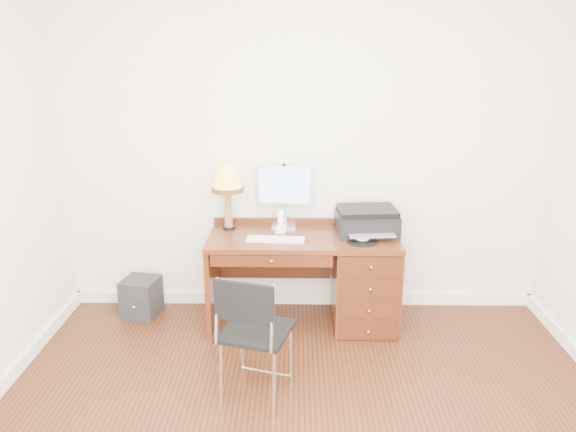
{
  "coord_description": "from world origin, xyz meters",
  "views": [
    {
      "loc": [
        -0.06,
        -2.79,
        2.2
      ],
      "look_at": [
        -0.12,
        1.2,
        0.98
      ],
      "focal_mm": 35.0,
      "sensor_mm": 36.0,
      "label": 1
    }
  ],
  "objects_px": {
    "desk": "(343,275)",
    "equipment_box": "(141,297)",
    "chair": "(255,327)",
    "phone": "(281,225)",
    "leg_lamp": "(227,182)",
    "printer": "(367,221)",
    "monitor": "(284,189)"
  },
  "relations": [
    {
      "from": "desk",
      "to": "equipment_box",
      "type": "height_order",
      "value": "desk"
    },
    {
      "from": "chair",
      "to": "phone",
      "type": "bearing_deg",
      "value": 100.3
    },
    {
      "from": "leg_lamp",
      "to": "equipment_box",
      "type": "bearing_deg",
      "value": -174.53
    },
    {
      "from": "phone",
      "to": "leg_lamp",
      "type": "bearing_deg",
      "value": 169.39
    },
    {
      "from": "desk",
      "to": "chair",
      "type": "xyz_separation_m",
      "value": [
        -0.63,
        -1.09,
        0.12
      ]
    },
    {
      "from": "leg_lamp",
      "to": "phone",
      "type": "bearing_deg",
      "value": -10.69
    },
    {
      "from": "chair",
      "to": "printer",
      "type": "bearing_deg",
      "value": 71.45
    },
    {
      "from": "monitor",
      "to": "desk",
      "type": "bearing_deg",
      "value": -22.1
    },
    {
      "from": "printer",
      "to": "phone",
      "type": "height_order",
      "value": "printer"
    },
    {
      "from": "desk",
      "to": "monitor",
      "type": "bearing_deg",
      "value": 153.38
    },
    {
      "from": "desk",
      "to": "leg_lamp",
      "type": "distance_m",
      "value": 1.19
    },
    {
      "from": "leg_lamp",
      "to": "monitor",
      "type": "bearing_deg",
      "value": 9.34
    },
    {
      "from": "leg_lamp",
      "to": "equipment_box",
      "type": "xyz_separation_m",
      "value": [
        -0.75,
        -0.07,
        -0.98
      ]
    },
    {
      "from": "desk",
      "to": "monitor",
      "type": "distance_m",
      "value": 0.85
    },
    {
      "from": "phone",
      "to": "equipment_box",
      "type": "relative_size",
      "value": 0.58
    },
    {
      "from": "desk",
      "to": "phone",
      "type": "distance_m",
      "value": 0.64
    },
    {
      "from": "phone",
      "to": "chair",
      "type": "relative_size",
      "value": 0.21
    },
    {
      "from": "printer",
      "to": "equipment_box",
      "type": "height_order",
      "value": "printer"
    },
    {
      "from": "printer",
      "to": "chair",
      "type": "relative_size",
      "value": 0.57
    },
    {
      "from": "leg_lamp",
      "to": "phone",
      "type": "relative_size",
      "value": 2.84
    },
    {
      "from": "printer",
      "to": "chair",
      "type": "xyz_separation_m",
      "value": [
        -0.81,
        -1.17,
        -0.32
      ]
    },
    {
      "from": "printer",
      "to": "equipment_box",
      "type": "relative_size",
      "value": 1.53
    },
    {
      "from": "monitor",
      "to": "printer",
      "type": "height_order",
      "value": "monitor"
    },
    {
      "from": "monitor",
      "to": "printer",
      "type": "bearing_deg",
      "value": -9.71
    },
    {
      "from": "monitor",
      "to": "leg_lamp",
      "type": "xyz_separation_m",
      "value": [
        -0.45,
        -0.07,
        0.07
      ]
    },
    {
      "from": "printer",
      "to": "leg_lamp",
      "type": "xyz_separation_m",
      "value": [
        -1.12,
        0.09,
        0.29
      ]
    },
    {
      "from": "equipment_box",
      "to": "phone",
      "type": "bearing_deg",
      "value": 11.31
    },
    {
      "from": "desk",
      "to": "phone",
      "type": "height_order",
      "value": "phone"
    },
    {
      "from": "desk",
      "to": "printer",
      "type": "bearing_deg",
      "value": 21.7
    },
    {
      "from": "printer",
      "to": "leg_lamp",
      "type": "height_order",
      "value": "leg_lamp"
    },
    {
      "from": "desk",
      "to": "printer",
      "type": "relative_size",
      "value": 3.02
    },
    {
      "from": "phone",
      "to": "equipment_box",
      "type": "height_order",
      "value": "phone"
    }
  ]
}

